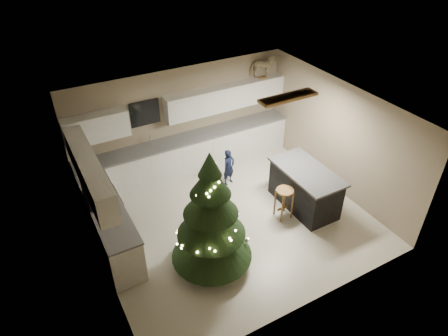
{
  "coord_description": "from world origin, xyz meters",
  "views": [
    {
      "loc": [
        -3.29,
        -5.61,
        5.83
      ],
      "look_at": [
        0.0,
        0.35,
        1.15
      ],
      "focal_mm": 32.0,
      "sensor_mm": 36.0,
      "label": 1
    }
  ],
  "objects": [
    {
      "name": "ground_plane",
      "position": [
        0.0,
        0.0,
        0.0
      ],
      "size": [
        5.5,
        5.5,
        0.0
      ],
      "primitive_type": "plane",
      "color": "beige"
    },
    {
      "name": "room_shell",
      "position": [
        0.02,
        0.0,
        1.75
      ],
      "size": [
        5.52,
        5.02,
        2.61
      ],
      "color": "gray",
      "rests_on": "ground_plane"
    },
    {
      "name": "cabinetry",
      "position": [
        -0.91,
        1.65,
        0.76
      ],
      "size": [
        5.5,
        3.2,
        2.0
      ],
      "color": "white",
      "rests_on": "ground_plane"
    },
    {
      "name": "island",
      "position": [
        1.66,
        -0.34,
        0.48
      ],
      "size": [
        0.9,
        1.7,
        0.95
      ],
      "color": "black",
      "rests_on": "ground_plane"
    },
    {
      "name": "bar_stool",
      "position": [
        1.03,
        -0.43,
        0.54
      ],
      "size": [
        0.38,
        0.38,
        0.72
      ],
      "rotation": [
        0.0,
        0.0,
        -0.14
      ],
      "color": "brown",
      "rests_on": "ground_plane"
    },
    {
      "name": "christmas_tree",
      "position": [
        -0.94,
        -0.88,
        1.03
      ],
      "size": [
        1.57,
        1.51,
        2.51
      ],
      "rotation": [
        0.0,
        0.0,
        0.36
      ],
      "color": "#3F2816",
      "rests_on": "ground_plane"
    },
    {
      "name": "toddler",
      "position": [
        0.6,
        1.2,
        0.46
      ],
      "size": [
        0.38,
        0.31,
        0.92
      ],
      "primitive_type": "imported",
      "rotation": [
        0.0,
        0.0,
        0.29
      ],
      "color": "#0F1233",
      "rests_on": "ground_plane"
    },
    {
      "name": "rocking_horse",
      "position": [
        2.19,
        2.33,
        2.29
      ],
      "size": [
        0.69,
        0.42,
        0.56
      ],
      "rotation": [
        0.0,
        0.0,
        1.36
      ],
      "color": "brown",
      "rests_on": "cabinetry"
    }
  ]
}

